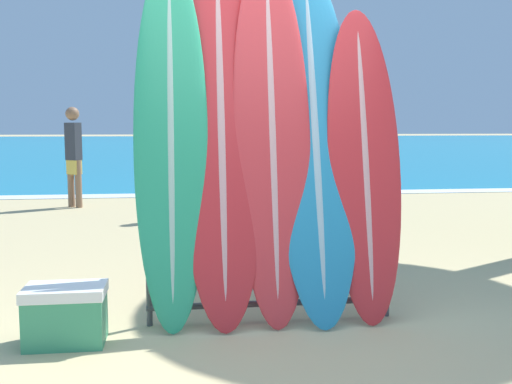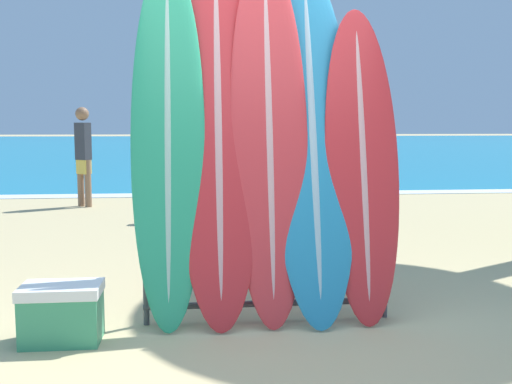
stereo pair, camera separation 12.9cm
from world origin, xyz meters
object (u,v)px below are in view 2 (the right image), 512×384
(surfboard_rack, at_px, (268,260))
(surfboard_slot_4, at_px, (362,163))
(surfboard_slot_2, at_px, (269,134))
(person_mid_beach, at_px, (206,160))
(cooler_box, at_px, (62,313))
(surfboard_slot_1, at_px, (218,128))
(person_near_water, at_px, (83,153))
(surfboard_slot_0, at_px, (168,138))
(surfboard_slot_3, at_px, (312,137))

(surfboard_rack, relative_size, surfboard_slot_4, 0.78)
(surfboard_slot_2, distance_m, person_mid_beach, 4.51)
(person_mid_beach, height_order, cooler_box, person_mid_beach)
(surfboard_slot_1, xyz_separation_m, person_near_water, (-1.95, 5.84, -0.42))
(surfboard_slot_0, bearing_deg, surfboard_rack, -6.61)
(surfboard_slot_1, height_order, person_near_water, surfboard_slot_1)
(surfboard_slot_3, bearing_deg, surfboard_slot_2, -174.24)
(surfboard_slot_3, distance_m, surfboard_slot_4, 0.38)
(surfboard_slot_4, bearing_deg, surfboard_slot_1, 175.29)
(surfboard_slot_0, xyz_separation_m, surfboard_slot_4, (1.30, -0.03, -0.17))
(surfboard_slot_3, bearing_deg, surfboard_slot_4, -13.39)
(surfboard_rack, relative_size, surfboard_slot_3, 0.67)
(surfboard_slot_0, height_order, surfboard_slot_1, surfboard_slot_1)
(surfboard_slot_0, xyz_separation_m, person_near_water, (-1.62, 5.88, -0.36))
(person_near_water, bearing_deg, surfboard_slot_3, -29.07)
(surfboard_slot_1, bearing_deg, surfboard_rack, -20.74)
(cooler_box, bearing_deg, surfboard_slot_4, 9.16)
(surfboard_rack, bearing_deg, surfboard_slot_1, 159.26)
(surfboard_slot_4, distance_m, cooler_box, 2.16)
(surfboard_slot_0, bearing_deg, surfboard_slot_1, 7.98)
(surfboard_rack, bearing_deg, surfboard_slot_3, 21.02)
(surfboard_slot_1, height_order, cooler_box, surfboard_slot_1)
(surfboard_slot_2, height_order, cooler_box, surfboard_slot_2)
(surfboard_slot_4, xyz_separation_m, cooler_box, (-1.94, -0.31, -0.89))
(surfboard_slot_1, distance_m, cooler_box, 1.53)
(surfboard_rack, xyz_separation_m, person_near_water, (-2.28, 5.96, 0.45))
(surfboard_slot_4, bearing_deg, surfboard_slot_2, 175.61)
(cooler_box, bearing_deg, person_mid_beach, 78.73)
(surfboard_slot_1, relative_size, surfboard_slot_2, 1.03)
(surfboard_slot_4, relative_size, cooler_box, 4.46)
(surfboard_slot_1, xyz_separation_m, cooler_box, (-0.97, -0.39, -1.12))
(person_mid_beach, bearing_deg, surfboard_slot_4, -179.31)
(surfboard_slot_4, bearing_deg, cooler_box, -170.84)
(surfboard_slot_4, bearing_deg, surfboard_slot_3, 166.61)
(surfboard_slot_3, bearing_deg, person_near_water, 113.95)
(surfboard_slot_0, relative_size, surfboard_slot_1, 0.95)
(surfboard_rack, xyz_separation_m, surfboard_slot_1, (-0.32, 0.12, 0.88))
(person_near_water, bearing_deg, surfboard_rack, -32.10)
(surfboard_rack, height_order, surfboard_slot_3, surfboard_slot_3)
(surfboard_slot_2, bearing_deg, surfboard_slot_1, 174.71)
(surfboard_slot_4, bearing_deg, person_near_water, 116.29)
(surfboard_slot_3, height_order, person_near_water, surfboard_slot_3)
(surfboard_slot_1, distance_m, person_mid_beach, 4.47)
(surfboard_slot_0, bearing_deg, surfboard_slot_3, 2.68)
(surfboard_slot_0, bearing_deg, surfboard_slot_4, -1.46)
(surfboard_slot_3, height_order, surfboard_slot_4, surfboard_slot_3)
(surfboard_slot_1, distance_m, person_near_water, 6.17)
(surfboard_slot_3, bearing_deg, surfboard_rack, -158.98)
(surfboard_rack, distance_m, surfboard_slot_1, 0.94)
(surfboard_slot_0, height_order, surfboard_slot_3, surfboard_slot_3)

